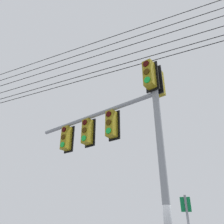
{
  "coord_description": "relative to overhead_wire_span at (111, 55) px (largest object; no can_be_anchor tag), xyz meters",
  "views": [
    {
      "loc": [
        -3.48,
        5.21,
        1.85
      ],
      "look_at": [
        1.62,
        0.16,
        5.57
      ],
      "focal_mm": 38.15,
      "sensor_mm": 36.0,
      "label": 1
    }
  ],
  "objects": [
    {
      "name": "overhead_wire_span",
      "position": [
        0.0,
        0.0,
        0.0
      ],
      "size": [
        30.64,
        11.66,
        1.76
      ],
      "color": "black"
    },
    {
      "name": "signal_mast_assembly",
      "position": [
        -0.13,
        -0.36,
        -2.85
      ],
      "size": [
        5.33,
        1.27,
        6.75
      ],
      "color": "gray",
      "rests_on": "ground"
    }
  ]
}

